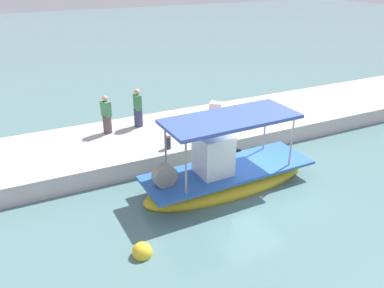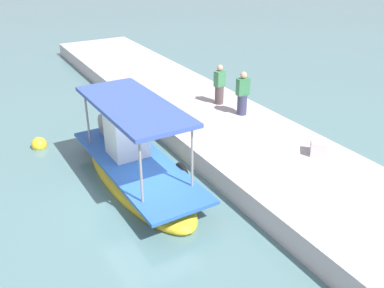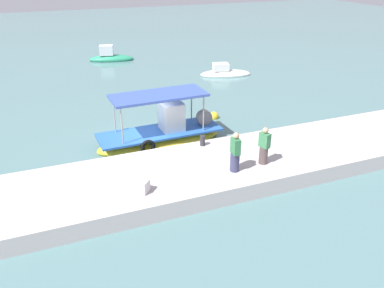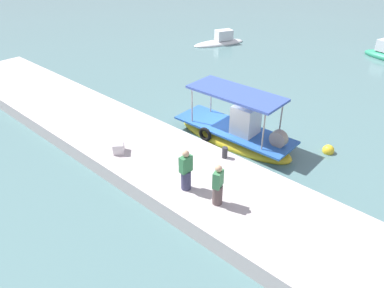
{
  "view_description": "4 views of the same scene",
  "coord_description": "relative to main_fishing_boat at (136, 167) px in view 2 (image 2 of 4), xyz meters",
  "views": [
    {
      "loc": [
        7.36,
        10.45,
        7.3
      ],
      "look_at": [
        1.2,
        -2.18,
        0.8
      ],
      "focal_mm": 36.88,
      "sensor_mm": 36.0,
      "label": 1
    },
    {
      "loc": [
        -10.03,
        4.22,
        6.97
      ],
      "look_at": [
        0.63,
        -1.85,
        0.95
      ],
      "focal_mm": 39.78,
      "sensor_mm": 36.0,
      "label": 2
    },
    {
      "loc": [
        -4.45,
        -17.5,
        8.59
      ],
      "look_at": [
        1.56,
        -2.51,
        0.94
      ],
      "focal_mm": 36.91,
      "sensor_mm": 36.0,
      "label": 3
    },
    {
      "loc": [
        10.1,
        -13.14,
        9.4
      ],
      "look_at": [
        0.39,
        -2.55,
        0.75
      ],
      "focal_mm": 34.44,
      "sensor_mm": 36.0,
      "label": 4
    }
  ],
  "objects": [
    {
      "name": "main_fishing_boat",
      "position": [
        0.0,
        0.0,
        0.0
      ],
      "size": [
        6.51,
        2.25,
        2.98
      ],
      "color": "gold",
      "rests_on": "ground_plane"
    },
    {
      "name": "ground_plane",
      "position": [
        -0.93,
        -0.01,
        -0.47
      ],
      "size": [
        120.0,
        120.0,
        0.0
      ],
      "primitive_type": "plane",
      "color": "slate"
    },
    {
      "name": "fisherman_by_crate",
      "position": [
        2.89,
        -4.96,
        1.0
      ],
      "size": [
        0.45,
        0.52,
        1.64
      ],
      "color": "#544544",
      "rests_on": "dock_quay"
    },
    {
      "name": "fisherman_near_bollard",
      "position": [
        1.47,
        -5.09,
        1.02
      ],
      "size": [
        0.4,
        0.5,
        1.7
      ],
      "color": "#373858",
      "rests_on": "dock_quay"
    },
    {
      "name": "marker_buoy",
      "position": [
        3.92,
        2.18,
        -0.36
      ],
      "size": [
        0.56,
        0.56,
        0.56
      ],
      "color": "yellow",
      "rests_on": "ground_plane"
    },
    {
      "name": "dock_quay",
      "position": [
        -0.93,
        -4.13,
        -0.11
      ],
      "size": [
        36.0,
        4.44,
        0.72
      ],
      "primitive_type": "cube",
      "color": "#BFB6B5",
      "rests_on": "ground_plane"
    },
    {
      "name": "mooring_bollard",
      "position": [
        1.21,
        -2.4,
        0.5
      ],
      "size": [
        0.24,
        0.24,
        0.49
      ],
      "primitive_type": "cylinder",
      "color": "#2D2D33",
      "rests_on": "dock_quay"
    },
    {
      "name": "cargo_crate",
      "position": [
        -2.49,
        -5.21,
        0.49
      ],
      "size": [
        0.74,
        0.74,
        0.47
      ],
      "primitive_type": "cube",
      "rotation": [
        0.0,
        0.0,
        2.4
      ],
      "color": "silver",
      "rests_on": "dock_quay"
    }
  ]
}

